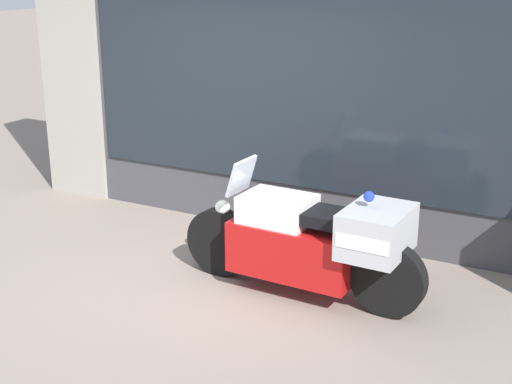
{
  "coord_description": "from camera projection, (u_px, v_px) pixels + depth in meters",
  "views": [
    {
      "loc": [
        3.53,
        -4.67,
        2.79
      ],
      "look_at": [
        0.47,
        1.03,
        0.68
      ],
      "focal_mm": 50.0,
      "sensor_mm": 36.0,
      "label": 1
    }
  ],
  "objects": [
    {
      "name": "ground_plane",
      "position": [
        156.0,
        288.0,
        6.36
      ],
      "size": [
        60.0,
        60.0,
        0.0
      ],
      "primitive_type": "plane",
      "color": "gray"
    },
    {
      "name": "paramedic_motorcycle",
      "position": [
        313.0,
        240.0,
        6.06
      ],
      "size": [
        2.27,
        0.68,
        1.15
      ],
      "rotation": [
        0.0,
        0.0,
        3.11
      ],
      "color": "black",
      "rests_on": "ground"
    },
    {
      "name": "shop_building",
      "position": [
        228.0,
        41.0,
        7.6
      ],
      "size": [
        5.77,
        0.55,
        3.92
      ],
      "color": "#424247",
      "rests_on": "ground"
    },
    {
      "name": "window_display",
      "position": [
        291.0,
        185.0,
        7.76
      ],
      "size": [
        4.46,
        0.3,
        1.93
      ],
      "color": "slate",
      "rests_on": "ground"
    }
  ]
}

